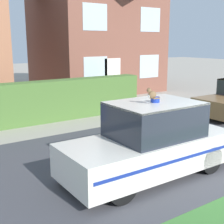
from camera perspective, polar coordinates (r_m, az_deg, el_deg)
The scene contains 5 objects.
road_strip at distance 8.92m, azimuth 7.70°, elevation -6.79°, with size 28.00×5.64×0.01m, color #424247.
garden_hedge at distance 11.98m, azimuth -12.08°, elevation 1.89°, with size 8.23×0.69×1.54m, color #4C7233.
police_car at distance 7.05m, azimuth 7.02°, elevation -5.52°, with size 4.04×1.62×1.79m.
cat at distance 6.60m, azimuth 7.23°, elevation 3.26°, with size 0.27×0.19×0.25m.
house_right at distance 19.51m, azimuth -3.07°, elevation 14.93°, with size 6.86×6.20×7.28m.
Camera 1 is at (-5.67, -2.77, 2.99)m, focal length 50.00 mm.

